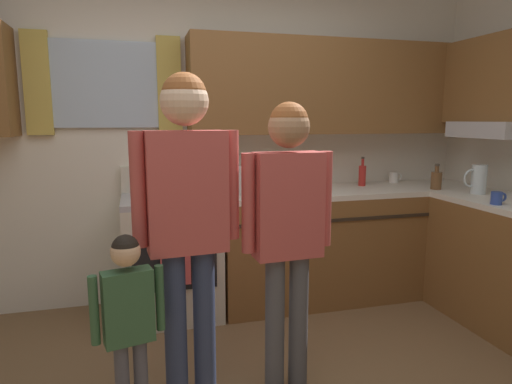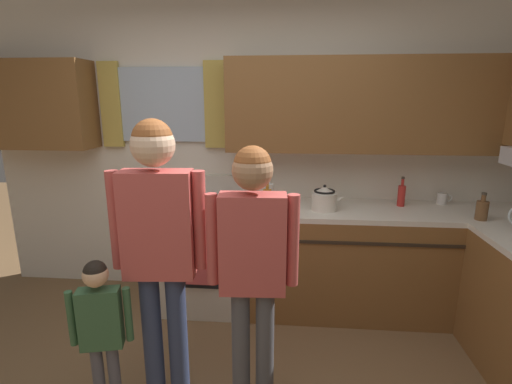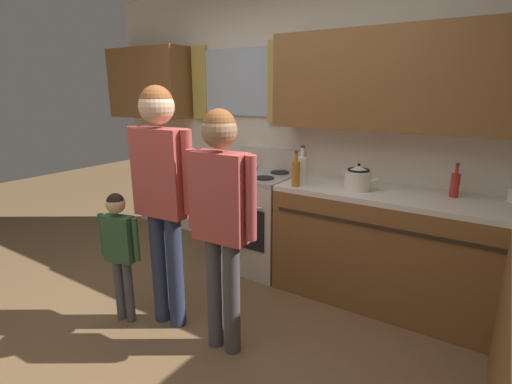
{
  "view_description": "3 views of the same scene",
  "coord_description": "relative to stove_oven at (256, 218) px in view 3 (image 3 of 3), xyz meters",
  "views": [
    {
      "loc": [
        -0.52,
        -1.7,
        1.46
      ],
      "look_at": [
        0.21,
        1.0,
        1.0
      ],
      "focal_mm": 31.08,
      "sensor_mm": 36.0,
      "label": 1
    },
    {
      "loc": [
        0.39,
        -1.47,
        1.77
      ],
      "look_at": [
        0.21,
        0.64,
        1.24
      ],
      "focal_mm": 26.61,
      "sensor_mm": 36.0,
      "label": 2
    },
    {
      "loc": [
        1.57,
        -1.32,
        1.64
      ],
      "look_at": [
        0.23,
        0.73,
        0.98
      ],
      "focal_mm": 26.76,
      "sensor_mm": 36.0,
      "label": 3
    }
  ],
  "objects": [
    {
      "name": "kitchen_counter_run",
      "position": [
        1.81,
        -0.44,
        -0.02
      ],
      "size": [
        2.23,
        2.16,
        0.9
      ],
      "color": "brown",
      "rests_on": "ground"
    },
    {
      "name": "stovetop_kettle",
      "position": [
        0.97,
        -0.07,
        0.53
      ],
      "size": [
        0.27,
        0.2,
        0.21
      ],
      "color": "silver",
      "rests_on": "kitchen_counter_run"
    },
    {
      "name": "small_child",
      "position": [
        -0.29,
        -1.31,
        0.14
      ],
      "size": [
        0.32,
        0.14,
        0.97
      ],
      "color": "#4C4C56",
      "rests_on": "ground"
    },
    {
      "name": "adult_in_plaid",
      "position": [
        0.51,
        -1.16,
        0.5
      ],
      "size": [
        0.48,
        0.21,
        1.54
      ],
      "color": "#4C4C51",
      "rests_on": "ground"
    },
    {
      "name": "ground_plane",
      "position": [
        0.29,
        -1.54,
        -0.47
      ],
      "size": [
        12.0,
        12.0,
        0.0
      ],
      "primitive_type": "plane",
      "color": "brown"
    },
    {
      "name": "adult_holding_child",
      "position": [
        -0.0,
        -1.15,
        0.59
      ],
      "size": [
        0.52,
        0.23,
        1.67
      ],
      "color": "#2D3856",
      "rests_on": "ground"
    },
    {
      "name": "bottle_sauce_red",
      "position": [
        1.61,
        0.1,
        0.53
      ],
      "size": [
        0.06,
        0.06,
        0.25
      ],
      "color": "red",
      "rests_on": "kitchen_counter_run"
    },
    {
      "name": "back_wall_unit",
      "position": [
        0.38,
        0.27,
        1.0
      ],
      "size": [
        4.6,
        0.42,
        2.6
      ],
      "color": "silver",
      "rests_on": "ground"
    },
    {
      "name": "bottle_milk_white",
      "position": [
        0.53,
        -0.14,
        0.55
      ],
      "size": [
        0.08,
        0.08,
        0.31
      ],
      "color": "white",
      "rests_on": "kitchen_counter_run"
    },
    {
      "name": "stove_oven",
      "position": [
        0.0,
        0.0,
        0.0
      ],
      "size": [
        0.69,
        0.67,
        1.1
      ],
      "color": "beige",
      "rests_on": "ground"
    },
    {
      "name": "bottle_oil_amber",
      "position": [
        0.53,
        -0.24,
        0.54
      ],
      "size": [
        0.06,
        0.06,
        0.29
      ],
      "color": "#B27223",
      "rests_on": "kitchen_counter_run"
    }
  ]
}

